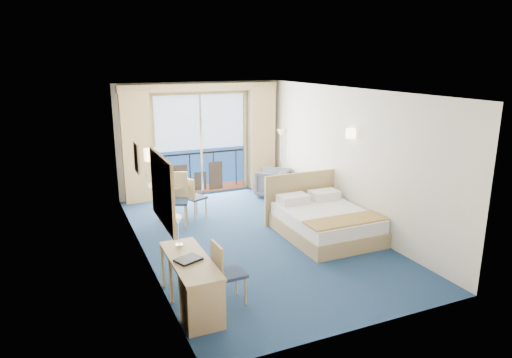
# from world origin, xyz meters

# --- Properties ---
(floor) EXTENTS (6.50, 6.50, 0.00)m
(floor) POSITION_xyz_m (0.00, 0.00, 0.00)
(floor) COLOR navy
(floor) RESTS_ON ground
(room_walls) EXTENTS (4.04, 6.54, 2.72)m
(room_walls) POSITION_xyz_m (0.00, 0.00, 1.78)
(room_walls) COLOR silver
(room_walls) RESTS_ON ground
(balcony_door) EXTENTS (2.36, 0.03, 2.52)m
(balcony_door) POSITION_xyz_m (-0.01, 3.22, 1.14)
(balcony_door) COLOR navy
(balcony_door) RESTS_ON room_walls
(curtain_left) EXTENTS (0.65, 0.22, 2.55)m
(curtain_left) POSITION_xyz_m (-1.55, 3.07, 1.28)
(curtain_left) COLOR tan
(curtain_left) RESTS_ON room_walls
(curtain_right) EXTENTS (0.65, 0.22, 2.55)m
(curtain_right) POSITION_xyz_m (1.55, 3.07, 1.28)
(curtain_right) COLOR tan
(curtain_right) RESTS_ON room_walls
(pelmet) EXTENTS (3.80, 0.25, 0.18)m
(pelmet) POSITION_xyz_m (0.00, 3.10, 2.58)
(pelmet) COLOR tan
(pelmet) RESTS_ON room_walls
(mirror) EXTENTS (0.05, 1.25, 0.95)m
(mirror) POSITION_xyz_m (-1.97, -1.50, 1.55)
(mirror) COLOR tan
(mirror) RESTS_ON room_walls
(wall_print) EXTENTS (0.04, 0.42, 0.52)m
(wall_print) POSITION_xyz_m (-1.97, 0.45, 1.60)
(wall_print) COLOR tan
(wall_print) RESTS_ON room_walls
(sconce_left) EXTENTS (0.18, 0.18, 0.18)m
(sconce_left) POSITION_xyz_m (-1.94, -0.60, 1.85)
(sconce_left) COLOR beige
(sconce_left) RESTS_ON room_walls
(sconce_right) EXTENTS (0.18, 0.18, 0.18)m
(sconce_right) POSITION_xyz_m (1.94, -0.15, 1.85)
(sconce_right) COLOR beige
(sconce_right) RESTS_ON room_walls
(bed) EXTENTS (1.62, 1.92, 1.02)m
(bed) POSITION_xyz_m (1.24, -0.44, 0.28)
(bed) COLOR tan
(bed) RESTS_ON ground
(nightstand) EXTENTS (0.47, 0.45, 0.61)m
(nightstand) POSITION_xyz_m (1.75, 0.88, 0.31)
(nightstand) COLOR tan
(nightstand) RESTS_ON ground
(phone) EXTENTS (0.20, 0.17, 0.08)m
(phone) POSITION_xyz_m (1.75, 0.88, 0.65)
(phone) COLOR white
(phone) RESTS_ON nightstand
(armchair) EXTENTS (1.01, 1.01, 0.66)m
(armchair) POSITION_xyz_m (1.47, 2.26, 0.33)
(armchair) COLOR #4A4F5A
(armchair) RESTS_ON ground
(floor_lamp) EXTENTS (0.21, 0.21, 1.54)m
(floor_lamp) POSITION_xyz_m (1.88, 2.66, 1.17)
(floor_lamp) COLOR silver
(floor_lamp) RESTS_ON ground
(desk) EXTENTS (0.50, 1.46, 0.68)m
(desk) POSITION_xyz_m (-1.74, -2.28, 0.38)
(desk) COLOR tan
(desk) RESTS_ON ground
(desk_chair) EXTENTS (0.41, 0.40, 0.89)m
(desk_chair) POSITION_xyz_m (-1.30, -2.02, 0.50)
(desk_chair) COLOR #202F4B
(desk_chair) RESTS_ON ground
(folder) EXTENTS (0.38, 0.34, 0.03)m
(folder) POSITION_xyz_m (-1.77, -1.93, 0.70)
(folder) COLOR black
(folder) RESTS_ON desk
(desk_lamp) EXTENTS (0.11, 0.11, 0.41)m
(desk_lamp) POSITION_xyz_m (-1.76, -1.44, 0.99)
(desk_lamp) COLOR silver
(desk_lamp) RESTS_ON desk
(round_table) EXTENTS (0.83, 0.83, 0.75)m
(round_table) POSITION_xyz_m (-1.18, 1.66, 0.57)
(round_table) COLOR tan
(round_table) RESTS_ON ground
(table_chair_a) EXTENTS (0.50, 0.49, 0.87)m
(table_chair_a) POSITION_xyz_m (-0.73, 1.53, 0.49)
(table_chair_a) COLOR #202F4B
(table_chair_a) RESTS_ON ground
(table_chair_b) EXTENTS (0.58, 0.58, 1.05)m
(table_chair_b) POSITION_xyz_m (-1.13, 1.26, 0.59)
(table_chair_b) COLOR #202F4B
(table_chair_b) RESTS_ON ground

